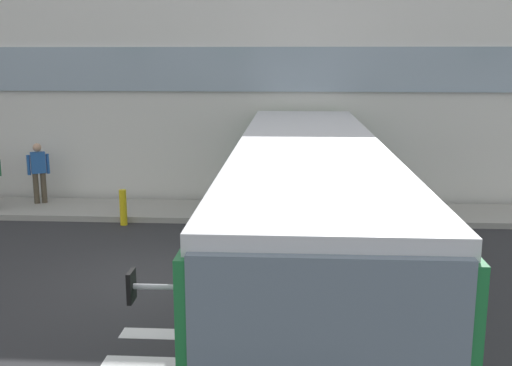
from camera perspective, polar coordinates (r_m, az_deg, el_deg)
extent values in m
cube|color=#2B2B2D|center=(11.87, -8.38, -8.80)|extent=(80.00, 90.00, 0.02)
cube|color=silver|center=(8.63, 0.54, -16.85)|extent=(4.40, 0.36, 0.01)
cube|color=silver|center=(9.42, 0.85, -14.23)|extent=(4.40, 0.36, 0.01)
cube|color=silver|center=(23.00, -2.40, 9.83)|extent=(23.31, 12.00, 6.73)
cube|color=#8C9EAD|center=(16.88, -1.15, 10.62)|extent=(17.31, 0.10, 1.20)
cube|color=#9E9B93|center=(16.36, -4.93, -2.66)|extent=(27.31, 2.00, 0.15)
cube|color=#1E7238|center=(10.97, 4.91, -2.58)|extent=(2.61, 11.93, 2.15)
cube|color=silver|center=(11.20, 4.83, -6.55)|extent=(2.65, 11.97, 0.55)
cube|color=silver|center=(10.74, 5.02, 3.50)|extent=(2.51, 11.73, 0.20)
cube|color=slate|center=(5.18, 6.73, -12.36)|extent=(2.35, 0.13, 1.05)
cube|color=slate|center=(11.26, 11.51, 0.21)|extent=(0.09, 10.72, 0.95)
cube|color=slate|center=(11.19, -1.73, 0.37)|extent=(0.09, 10.72, 0.95)
cube|color=black|center=(5.04, 6.83, -8.68)|extent=(2.15, 0.11, 0.28)
cylinder|color=#B7B7BF|center=(5.42, -9.56, -9.59)|extent=(0.40, 0.05, 0.05)
cube|color=black|center=(5.47, -11.63, -9.48)|extent=(0.04, 0.20, 0.28)
cylinder|color=black|center=(13.95, 9.39, -3.50)|extent=(0.31, 1.00, 1.00)
cylinder|color=black|center=(13.90, -0.31, -3.40)|extent=(0.31, 1.00, 1.00)
cylinder|color=black|center=(15.20, 8.89, -2.22)|extent=(0.31, 1.00, 1.00)
cylinder|color=black|center=(15.15, 0.00, -2.12)|extent=(0.31, 1.00, 1.00)
cylinder|color=#4C4233|center=(17.85, -19.30, -0.42)|extent=(0.15, 0.15, 0.85)
cylinder|color=#4C4233|center=(17.83, -19.94, -0.47)|extent=(0.15, 0.15, 0.85)
cube|color=#2659A5|center=(17.71, -19.78, 1.82)|extent=(0.44, 0.37, 0.58)
sphere|color=tan|center=(17.65, -19.88, 3.16)|extent=(0.23, 0.23, 0.23)
cylinder|color=#2659A5|center=(17.74, -18.97, 1.73)|extent=(0.09, 0.09, 0.55)
cylinder|color=#2659A5|center=(17.70, -20.58, 1.59)|extent=(0.09, 0.09, 0.55)
cylinder|color=yellow|center=(15.52, -12.36, -2.26)|extent=(0.18, 0.18, 0.90)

